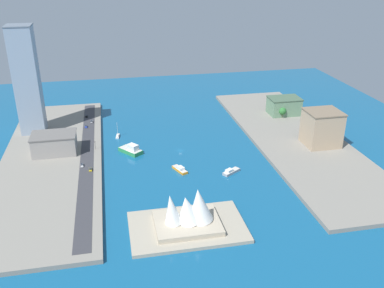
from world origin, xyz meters
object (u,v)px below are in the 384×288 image
(ferry_green_doubledeck, at_px, (131,150))
(van_white, at_px, (82,165))
(carpark_squat_concrete, at_px, (54,143))
(hatchback_blue, at_px, (86,126))
(taxi_yellow_cab, at_px, (90,169))
(yacht_sleek_gray, at_px, (231,171))
(water_taxi_orange, at_px, (180,169))
(apartment_midrise_tan, at_px, (322,128))
(sailboat_small_white, at_px, (118,136))
(tower_tall_glass, at_px, (27,81))
(traffic_light_waterfront, at_px, (95,144))
(opera_landmark, at_px, (189,212))
(terminal_long_green, at_px, (284,106))
(sedan_silver, at_px, (92,122))
(suv_black, at_px, (86,116))

(ferry_green_doubledeck, height_order, van_white, ferry_green_doubledeck)
(carpark_squat_concrete, relative_size, hatchback_blue, 6.61)
(van_white, bearing_deg, taxi_yellow_cab, 127.11)
(yacht_sleek_gray, xyz_separation_m, water_taxi_orange, (33.57, -10.22, -0.02))
(apartment_midrise_tan, distance_m, carpark_squat_concrete, 199.49)
(sailboat_small_white, distance_m, tower_tall_glass, 82.54)
(traffic_light_waterfront, bearing_deg, opera_landmark, 114.57)
(carpark_squat_concrete, xyz_separation_m, terminal_long_green, (-197.38, -45.18, 0.37))
(sedan_silver, xyz_separation_m, hatchback_blue, (4.45, 10.66, 0.02))
(apartment_midrise_tan, height_order, suv_black, apartment_midrise_tan)
(taxi_yellow_cab, bearing_deg, hatchback_blue, -86.52)
(apartment_midrise_tan, relative_size, carpark_squat_concrete, 0.84)
(carpark_squat_concrete, distance_m, terminal_long_green, 202.49)
(yacht_sleek_gray, relative_size, carpark_squat_concrete, 0.44)
(tower_tall_glass, xyz_separation_m, suv_black, (-40.87, -26.00, -41.88))
(tower_tall_glass, xyz_separation_m, van_white, (-40.27, 73.39, -41.93))
(sailboat_small_white, height_order, traffic_light_waterfront, sailboat_small_white)
(yacht_sleek_gray, height_order, water_taxi_orange, yacht_sleek_gray)
(water_taxi_orange, distance_m, tower_tall_glass, 144.97)
(ferry_green_doubledeck, xyz_separation_m, suv_black, (34.26, -78.31, 1.18))
(terminal_long_green, height_order, traffic_light_waterfront, terminal_long_green)
(ferry_green_doubledeck, bearing_deg, tower_tall_glass, -34.85)
(apartment_midrise_tan, bearing_deg, traffic_light_waterfront, -8.40)
(water_taxi_orange, bearing_deg, sedan_silver, -58.65)
(ferry_green_doubledeck, distance_m, carpark_squat_concrete, 55.52)
(carpark_squat_concrete, xyz_separation_m, opera_landmark, (-78.71, 109.11, 0.68))
(ferry_green_doubledeck, height_order, carpark_squat_concrete, carpark_squat_concrete)
(apartment_midrise_tan, bearing_deg, sailboat_small_white, -18.87)
(apartment_midrise_tan, height_order, traffic_light_waterfront, apartment_midrise_tan)
(sailboat_small_white, bearing_deg, opera_landmark, 103.45)
(terminal_long_green, bearing_deg, sailboat_small_white, 6.91)
(terminal_long_green, distance_m, hatchback_blue, 176.85)
(carpark_squat_concrete, relative_size, van_white, 6.07)
(sailboat_small_white, bearing_deg, yacht_sleek_gray, 132.73)
(traffic_light_waterfront, xyz_separation_m, opera_landmark, (-49.89, 109.11, 3.69))
(tower_tall_glass, xyz_separation_m, hatchback_blue, (-41.11, -0.14, -41.89))
(apartment_midrise_tan, bearing_deg, ferry_green_doubledeck, -7.63)
(yacht_sleek_gray, xyz_separation_m, traffic_light_waterfront, (90.32, -52.12, 5.74))
(sailboat_small_white, relative_size, apartment_midrise_tan, 0.47)
(ferry_green_doubledeck, bearing_deg, van_white, 31.16)
(water_taxi_orange, height_order, suv_black, suv_black)
(yacht_sleek_gray, distance_m, suv_black, 159.02)
(sedan_silver, height_order, opera_landmark, opera_landmark)
(water_taxi_orange, height_order, taxi_yellow_cab, taxi_yellow_cab)
(apartment_midrise_tan, xyz_separation_m, opera_landmark, (119.11, 84.14, -5.45))
(tower_tall_glass, height_order, sedan_silver, tower_tall_glass)
(yacht_sleek_gray, relative_size, water_taxi_orange, 0.93)
(sailboat_small_white, relative_size, suv_black, 2.88)
(yacht_sleek_gray, xyz_separation_m, hatchback_blue, (98.47, -98.78, 2.34))
(carpark_squat_concrete, relative_size, opera_landmark, 0.91)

